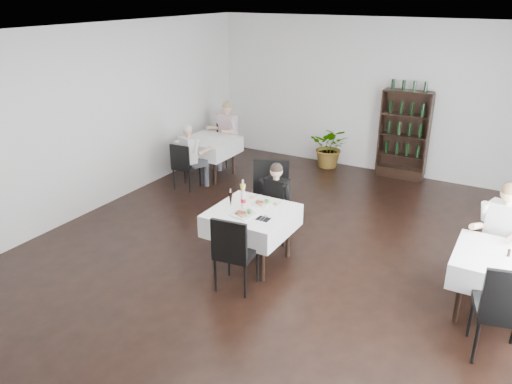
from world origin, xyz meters
The scene contains 23 objects.
room_shell centered at (0.00, 0.00, 1.50)m, with size 9.00×9.00×9.00m.
wine_shelf centered at (0.60, 4.31, 0.85)m, with size 0.90×0.28×1.75m.
main_table centered at (-0.30, 0.00, 0.62)m, with size 1.03×1.03×0.77m.
left_table centered at (-2.70, 2.50, 0.62)m, with size 0.98×0.98×0.77m.
right_table centered at (2.70, 0.30, 0.62)m, with size 0.98×0.98×0.77m.
potted_tree centered at (-0.84, 4.20, 0.44)m, with size 0.79×0.68×0.87m, color #23551D.
main_chair_far centered at (-0.46, 0.81, 0.66)m, with size 0.69×0.70×1.16m.
main_chair_near centered at (-0.14, -0.71, 0.57)m, with size 0.51×0.51×0.99m.
left_chair_far centered at (-2.85, 3.22, 0.49)m, with size 0.44×0.44×0.86m.
left_chair_near centered at (-2.72, 1.69, 0.50)m, with size 0.42×0.42×0.88m.
right_chair_far centered at (2.69, 0.98, 0.56)m, with size 0.53×0.53×0.98m.
right_chair_near centered at (2.81, -0.49, 0.62)m, with size 0.60×0.61×1.09m.
diner_main centered at (-0.28, 0.58, 0.72)m, with size 0.48×0.49×1.24m.
diner_left_far centered at (-2.75, 3.15, 0.79)m, with size 0.57×0.60×1.37m.
diner_left_near centered at (-2.63, 1.83, 0.71)m, with size 0.55×0.58×1.23m.
diner_right_far centered at (2.61, 0.92, 0.80)m, with size 0.58×0.61×1.38m.
plate_far centered at (-0.28, 0.24, 0.79)m, with size 0.24×0.24×0.07m.
plate_near centered at (-0.31, -0.19, 0.79)m, with size 0.32×0.32×0.09m.
pilsner_dark centered at (-0.60, -0.04, 0.87)m, with size 0.06×0.06×0.26m.
pilsner_lager centered at (-0.52, 0.14, 0.91)m, with size 0.08×0.08×0.34m.
coke_bottle centered at (-0.45, 0.03, 0.88)m, with size 0.07×0.07×0.28m.
napkin_cutlery centered at (-0.03, -0.17, 0.78)m, with size 0.17×0.18×0.02m.
pepper_mill centered at (2.75, 0.32, 0.81)m, with size 0.03×0.03×0.09m, color black.
Camera 1 is at (2.71, -5.19, 3.48)m, focal length 35.00 mm.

